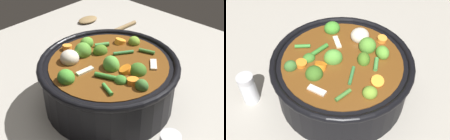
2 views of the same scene
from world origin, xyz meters
The scene contains 3 objects.
ground_plane centered at (0.00, 0.00, 0.00)m, with size 1.10×1.10×0.00m, color #9E998E.
cooking_pot centered at (0.00, 0.00, 0.06)m, with size 0.33×0.33×0.14m.
salt_shaker centered at (-0.22, 0.06, 0.04)m, with size 0.04×0.04×0.08m.
Camera 2 is at (-0.18, -0.40, 0.55)m, focal length 44.13 mm.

